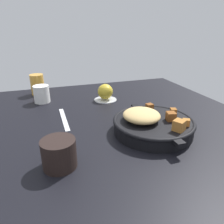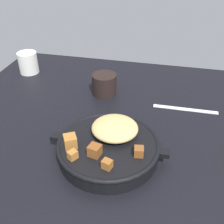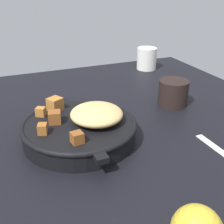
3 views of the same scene
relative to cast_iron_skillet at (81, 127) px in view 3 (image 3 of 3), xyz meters
The scene contains 4 objects.
ground_plane 10.28cm from the cast_iron_skillet, 59.36° to the left, with size 117.05×100.79×2.40cm, color black.
cast_iron_skillet is the anchor object (origin of this frame).
coffee_mug_dark 30.90cm from the cast_iron_skillet, 106.20° to the left, with size 8.31×8.31×7.24cm, color black.
ceramic_mug_white 57.56cm from the cast_iron_skillet, 136.82° to the left, with size 7.45×7.45×8.28cm, color silver.
Camera 3 is at (50.64, -23.54, 34.09)cm, focal length 46.84 mm.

